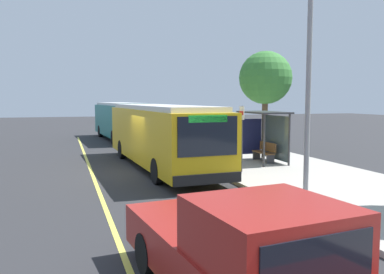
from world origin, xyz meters
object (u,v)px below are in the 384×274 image
Objects in this scene: transit_bus_second at (121,120)px; route_sign_post at (242,129)px; pickup_truck at (241,256)px; transit_bus_main at (160,133)px; waiting_bench at (265,152)px; pedestrian_commuter at (222,142)px.

route_sign_post is at bearing 9.48° from transit_bus_second.
transit_bus_second and route_sign_post have the same top height.
pickup_truck is (26.73, -1.82, -0.76)m from transit_bus_second.
transit_bus_main is at bearing -137.04° from route_sign_post.
pickup_truck is at bearing -3.90° from transit_bus_second.
transit_bus_main reaches higher than waiting_bench.
transit_bus_second reaches higher than waiting_bench.
transit_bus_second is 26.81m from pickup_truck.
transit_bus_main is 4.14m from route_sign_post.
pickup_truck is at bearing -20.81° from pedestrian_commuter.
route_sign_post is (16.75, 2.80, 0.34)m from transit_bus_second.
pedestrian_commuter is (-12.85, 4.88, 0.26)m from pickup_truck.
transit_bus_main is 13.73m from transit_bus_second.
route_sign_post is 3.00m from pedestrian_commuter.
pedestrian_commuter is (0.15, 3.07, -0.50)m from transit_bus_main.
pickup_truck is at bearing -29.49° from waiting_bench.
waiting_bench is (0.73, 5.13, -0.98)m from transit_bus_main.
pickup_truck is 13.75m from pedestrian_commuter.
route_sign_post is (-9.98, 4.62, 1.10)m from pickup_truck.
transit_bus_second is 16.99m from route_sign_post.
pickup_truck reaches higher than pedestrian_commuter.
transit_bus_second is 6.45× the size of waiting_bench.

